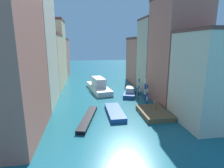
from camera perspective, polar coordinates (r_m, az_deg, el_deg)
ground_plane at (r=44.04m, az=-3.54°, el=-1.80°), size 154.00×154.00×0.00m
building_left_0 at (r=23.53m, az=-31.82°, el=8.01°), size 7.55×11.97×19.81m
building_left_1 at (r=34.56m, az=-24.54°, el=11.11°), size 7.55×10.76×21.48m
building_left_2 at (r=45.56m, az=-20.41°, el=6.53°), size 7.55×10.98×13.45m
building_left_3 at (r=55.25m, az=-18.56°, el=9.80°), size 7.55×9.22×17.60m
building_left_4 at (r=65.70m, az=-16.93°, el=8.16°), size 7.55×11.56×12.73m
building_right_0 at (r=27.87m, az=28.34°, el=1.67°), size 7.55×8.75×12.91m
building_right_1 at (r=35.58m, az=19.58°, el=9.88°), size 7.55×9.96×19.44m
building_right_2 at (r=43.74m, az=13.88°, el=8.81°), size 7.55×7.69×16.62m
building_right_3 at (r=52.82m, az=9.78°, el=7.50°), size 7.55×11.21×12.70m
waterfront_dock at (r=29.59m, az=13.14°, el=-8.84°), size 4.18×6.26×0.72m
person_on_dock at (r=29.63m, az=13.44°, el=-6.59°), size 0.36×0.36×1.56m
mooring_pole_0 at (r=33.82m, az=11.10°, el=-3.01°), size 0.27×0.27×3.96m
mooring_pole_1 at (r=36.18m, az=10.44°, el=-1.21°), size 0.38×0.38×4.82m
mooring_pole_2 at (r=39.30m, az=8.53°, el=-0.76°), size 0.28×0.28×3.86m
vaporetto_white at (r=43.05m, az=-4.26°, el=-0.63°), size 5.47×12.38×3.14m
gondola_black at (r=27.38m, az=-7.63°, el=-10.65°), size 3.37×9.26×0.52m
motorboat_0 at (r=39.33m, az=5.71°, el=-2.67°), size 4.32×6.77×1.82m
motorboat_1 at (r=29.20m, az=0.89°, el=-8.85°), size 2.44×7.22×0.66m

